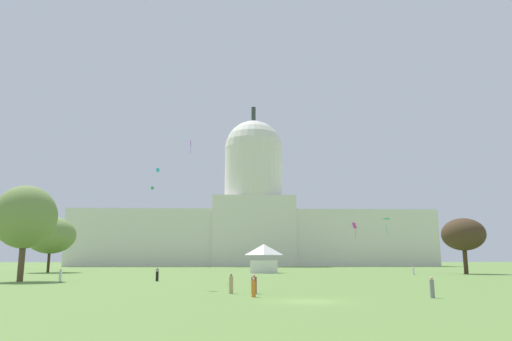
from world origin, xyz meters
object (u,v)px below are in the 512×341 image
tree_west_mid (51,235)px  event_tent (264,258)px  person_grey_mid_left (432,288)px  person_black_mid_center (157,276)px  person_orange_back_left (254,288)px  kite_green_mid (152,188)px  person_white_near_tree_west (60,275)px  person_tan_lawn_far_right (231,284)px  kite_magenta_low (354,227)px  kite_cyan_mid (158,170)px  kite_turquoise_low (388,220)px  tree_west_near (25,217)px  kite_gold_high (146,3)px  person_maroon_lawn_far_left (254,285)px  capitol_building (253,220)px  kite_violet_mid (191,144)px  tree_east_far (463,235)px  person_grey_edge_east (157,273)px  person_white_front_left (413,271)px

tree_west_mid → event_tent: bearing=-5.3°
person_grey_mid_left → person_black_mid_center: bearing=1.4°
person_orange_back_left → kite_green_mid: 104.53m
person_white_near_tree_west → person_tan_lawn_far_right: person_tan_lawn_far_right is taller
tree_west_mid → kite_magenta_low: tree_west_mid is taller
kite_cyan_mid → kite_turquoise_low: kite_cyan_mid is taller
tree_west_near → kite_gold_high: bearing=39.4°
person_grey_mid_left → kite_turquoise_low: size_ratio=0.51×
person_maroon_lawn_far_left → kite_magenta_low: bearing=166.5°
capitol_building → kite_green_mid: (-31.30, -55.58, 4.63)m
tree_west_mid → kite_gold_high: size_ratio=10.26×
person_maroon_lawn_far_left → kite_cyan_mid: bearing=-158.0°
tree_west_mid → person_tan_lawn_far_right: 76.39m
event_tent → person_black_mid_center: (-16.40, -37.01, -2.40)m
person_grey_mid_left → kite_violet_mid: 97.91m
event_tent → person_tan_lawn_far_right: (-6.31, -60.14, -2.30)m
tree_west_near → person_orange_back_left: (29.79, -26.87, -7.75)m
person_black_mid_center → kite_violet_mid: (-1.99, 59.70, 32.71)m
capitol_building → kite_turquoise_low: size_ratio=44.84×
capitol_building → person_black_mid_center: (-17.36, -127.41, -17.81)m
person_black_mid_center → event_tent: bearing=-85.1°
kite_violet_mid → tree_east_far: bearing=96.1°
event_tent → person_grey_mid_left: size_ratio=3.95×
event_tent → person_black_mid_center: size_ratio=4.34×
tree_east_far → person_grey_mid_left: bearing=-118.0°
tree_west_near → kite_cyan_mid: kite_cyan_mid is taller
person_orange_back_left → kite_magenta_low: bearing=74.6°
tree_west_mid → person_grey_edge_east: (28.57, -31.32, -7.31)m
tree_west_near → kite_gold_high: 41.10m
tree_east_far → person_orange_back_left: tree_east_far is taller
tree_west_near → tree_west_mid: 43.23m
tree_west_near → person_orange_back_left: tree_west_near is taller
capitol_building → kite_green_mid: capitol_building is taller
event_tent → kite_green_mid: (-30.34, 34.82, 20.05)m
person_white_front_left → kite_turquoise_low: kite_turquoise_low is taller
person_grey_mid_left → person_maroon_lawn_far_left: person_maroon_lawn_far_left is taller
tree_west_mid → person_grey_edge_east: size_ratio=8.45×
tree_west_near → kite_violet_mid: size_ratio=3.52×
tree_east_far → person_grey_mid_left: size_ratio=6.92×
kite_magenta_low → kite_violet_mid: size_ratio=0.98×
tree_west_near → person_maroon_lawn_far_left: 38.66m
person_grey_mid_left → kite_violet_mid: (-27.50, 88.12, 32.62)m
tree_east_far → person_white_near_tree_west: size_ratio=6.78×
capitol_building → kite_gold_high: capitol_building is taller
person_white_near_tree_west → person_orange_back_left: bearing=113.5°
person_grey_mid_left → person_orange_back_left: size_ratio=1.07×
person_grey_edge_east → kite_magenta_low: size_ratio=0.46×
person_grey_edge_east → kite_cyan_mid: kite_cyan_mid is taller
person_white_front_left → tree_west_near: bearing=150.1°
kite_green_mid → person_orange_back_left: bearing=117.6°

